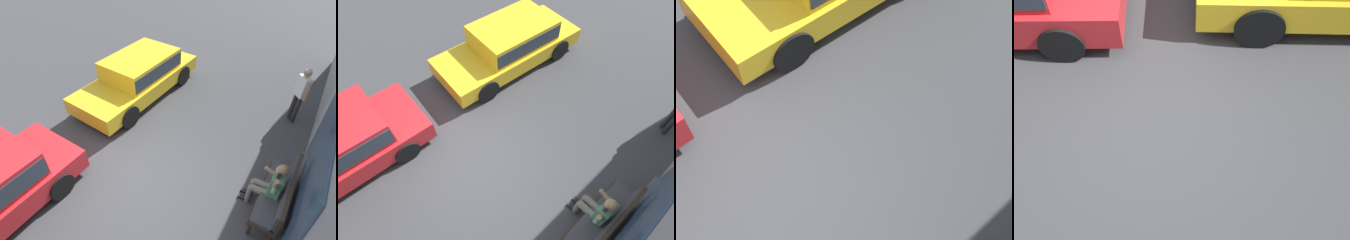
{
  "view_description": "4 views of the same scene",
  "coord_description": "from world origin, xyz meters",
  "views": [
    {
      "loc": [
        2.76,
        2.6,
        5.11
      ],
      "look_at": [
        -1.14,
        0.17,
        1.21
      ],
      "focal_mm": 28.0,
      "sensor_mm": 36.0,
      "label": 1
    },
    {
      "loc": [
        1.31,
        2.6,
        5.85
      ],
      "look_at": [
        -0.85,
        0.18,
        1.24
      ],
      "focal_mm": 28.0,
      "sensor_mm": 36.0,
      "label": 2
    },
    {
      "loc": [
        0.95,
        2.6,
        6.22
      ],
      "look_at": [
        -1.06,
        0.32,
        1.05
      ],
      "focal_mm": 55.0,
      "sensor_mm": 36.0,
      "label": 3
    },
    {
      "loc": [
        -0.36,
        2.6,
        4.53
      ],
      "look_at": [
        -0.44,
        0.37,
        0.85
      ],
      "focal_mm": 45.0,
      "sensor_mm": 36.0,
      "label": 4
    }
  ],
  "objects": [
    {
      "name": "ground_plane",
      "position": [
        0.0,
        0.0,
        0.0
      ],
      "size": [
        60.0,
        60.0,
        0.0
      ],
      "primitive_type": "plane",
      "color": "#38383A"
    },
    {
      "name": "person_on_phone",
      "position": [
        -1.03,
        2.67,
        0.7
      ],
      "size": [
        0.73,
        0.74,
        1.33
      ],
      "color": "#6B665B",
      "rests_on": "ground_plane"
    },
    {
      "name": "bench",
      "position": [
        -1.03,
        2.9,
        0.57
      ],
      "size": [
        1.79,
        0.55,
        0.99
      ],
      "color": "#332319",
      "rests_on": "ground_plane"
    },
    {
      "name": "parked_car_near",
      "position": [
        -3.07,
        -2.12,
        0.76
      ],
      "size": [
        4.6,
        2.06,
        1.37
      ],
      "color": "gold",
      "rests_on": "ground_plane"
    }
  ]
}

